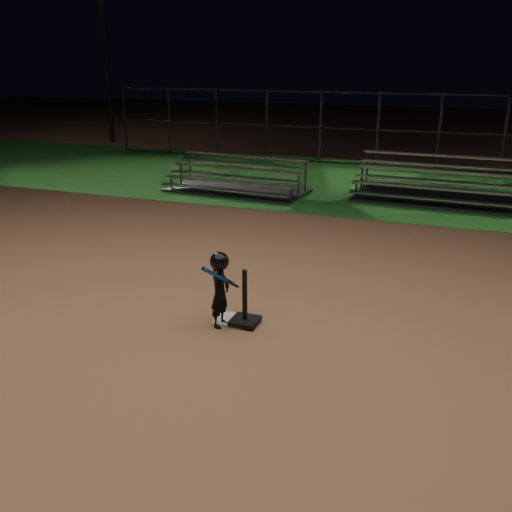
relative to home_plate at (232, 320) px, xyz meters
The scene contains 9 objects.
ground 0.01m from the home_plate, ahead, with size 80.00×80.00×0.00m, color #936142.
grass_strip 10.00m from the home_plate, 90.00° to the left, with size 60.00×8.00×0.01m, color #1B541B.
home_plate is the anchor object (origin of this frame).
batting_tee 0.27m from the home_plate, 12.34° to the right, with size 0.38×0.38×0.79m.
child_batter 0.61m from the home_plate, 112.52° to the right, with size 0.40×0.60×1.09m.
bleacher_left 8.27m from the home_plate, 111.61° to the left, with size 3.99×2.19×0.94m.
bleacher_right 8.88m from the home_plate, 73.91° to the left, with size 4.64×2.42×1.11m.
backstop_fence 13.06m from the home_plate, 90.00° to the left, with size 20.08×0.08×2.50m.
light_pole_left 19.79m from the home_plate, 128.77° to the left, with size 0.90×0.53×8.30m.
Camera 1 is at (2.85, -6.74, 3.54)m, focal length 39.55 mm.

